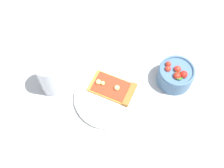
{
  "coord_description": "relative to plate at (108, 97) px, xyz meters",
  "views": [
    {
      "loc": [
        0.31,
        -0.31,
        0.86
      ],
      "look_at": [
        -0.04,
        -0.01,
        0.03
      ],
      "focal_mm": 46.85,
      "sensor_mm": 36.0,
      "label": 1
    }
  ],
  "objects": [
    {
      "name": "ground_plane",
      "position": [
        0.02,
        0.05,
        -0.01
      ],
      "size": [
        2.4,
        2.4,
        0.0
      ],
      "primitive_type": "plane",
      "color": "#B2B7BC",
      "rests_on": "ground"
    },
    {
      "name": "pizza_slice_main",
      "position": [
        -0.01,
        0.03,
        0.01
      ],
      "size": [
        0.17,
        0.14,
        0.02
      ],
      "color": "gold",
      "rests_on": "plate"
    },
    {
      "name": "plate",
      "position": [
        0.0,
        0.0,
        0.0
      ],
      "size": [
        0.22,
        0.22,
        0.01
      ],
      "primitive_type": "cylinder",
      "color": "silver",
      "rests_on": "ground_plane"
    },
    {
      "name": "salad_bowl",
      "position": [
        0.09,
        0.21,
        0.03
      ],
      "size": [
        0.12,
        0.12,
        0.08
      ],
      "color": "#4C7299",
      "rests_on": "ground_plane"
    },
    {
      "name": "soda_glass",
      "position": [
        -0.15,
        -0.11,
        0.05
      ],
      "size": [
        0.08,
        0.08,
        0.13
      ],
      "color": "silver",
      "rests_on": "ground_plane"
    }
  ]
}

